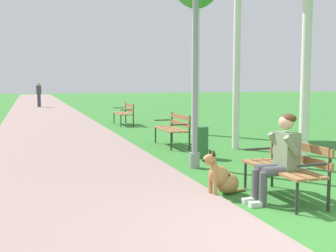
{
  "coord_description": "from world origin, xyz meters",
  "views": [
    {
      "loc": [
        -2.87,
        -3.92,
        1.69
      ],
      "look_at": [
        -0.53,
        3.38,
        0.9
      ],
      "focal_mm": 46.21,
      "sensor_mm": 36.0,
      "label": 1
    }
  ],
  "objects_px": {
    "lamp_post_near": "(195,67)",
    "park_bench_near": "(287,164)",
    "litter_bin": "(200,142)",
    "pedestrian_distant": "(39,95)",
    "park_bench_mid": "(174,127)",
    "person_seated_on_near_bench": "(280,155)",
    "park_bench_far": "(125,112)",
    "dog_shepherd": "(222,178)"
  },
  "relations": [
    {
      "from": "person_seated_on_near_bench",
      "to": "lamp_post_near",
      "type": "xyz_separation_m",
      "value": [
        -0.24,
        2.64,
        1.29
      ]
    },
    {
      "from": "park_bench_far",
      "to": "dog_shepherd",
      "type": "bearing_deg",
      "value": -94.4
    },
    {
      "from": "lamp_post_near",
      "to": "pedestrian_distant",
      "type": "xyz_separation_m",
      "value": [
        -2.45,
        21.69,
        -1.13
      ]
    },
    {
      "from": "park_bench_near",
      "to": "lamp_post_near",
      "type": "bearing_deg",
      "value": 100.09
    },
    {
      "from": "dog_shepherd",
      "to": "pedestrian_distant",
      "type": "relative_size",
      "value": 0.5
    },
    {
      "from": "park_bench_far",
      "to": "person_seated_on_near_bench",
      "type": "height_order",
      "value": "person_seated_on_near_bench"
    },
    {
      "from": "park_bench_mid",
      "to": "person_seated_on_near_bench",
      "type": "distance_m",
      "value": 5.52
    },
    {
      "from": "park_bench_mid",
      "to": "lamp_post_near",
      "type": "xyz_separation_m",
      "value": [
        -0.53,
        -2.87,
        1.46
      ]
    },
    {
      "from": "person_seated_on_near_bench",
      "to": "litter_bin",
      "type": "xyz_separation_m",
      "value": [
        0.29,
        3.66,
        -0.33
      ]
    },
    {
      "from": "litter_bin",
      "to": "lamp_post_near",
      "type": "bearing_deg",
      "value": -117.49
    },
    {
      "from": "park_bench_near",
      "to": "pedestrian_distant",
      "type": "xyz_separation_m",
      "value": [
        -2.9,
        24.19,
        0.33
      ]
    },
    {
      "from": "person_seated_on_near_bench",
      "to": "lamp_post_near",
      "type": "relative_size",
      "value": 0.33
    },
    {
      "from": "park_bench_near",
      "to": "litter_bin",
      "type": "height_order",
      "value": "park_bench_near"
    },
    {
      "from": "park_bench_mid",
      "to": "park_bench_far",
      "type": "distance_m",
      "value": 5.87
    },
    {
      "from": "park_bench_mid",
      "to": "dog_shepherd",
      "type": "height_order",
      "value": "park_bench_mid"
    },
    {
      "from": "park_bench_far",
      "to": "lamp_post_near",
      "type": "height_order",
      "value": "lamp_post_near"
    },
    {
      "from": "lamp_post_near",
      "to": "park_bench_mid",
      "type": "bearing_deg",
      "value": 79.51
    },
    {
      "from": "litter_bin",
      "to": "pedestrian_distant",
      "type": "xyz_separation_m",
      "value": [
        -2.98,
        20.67,
        0.49
      ]
    },
    {
      "from": "park_bench_far",
      "to": "lamp_post_near",
      "type": "relative_size",
      "value": 0.39
    },
    {
      "from": "park_bench_mid",
      "to": "person_seated_on_near_bench",
      "type": "height_order",
      "value": "person_seated_on_near_bench"
    },
    {
      "from": "lamp_post_near",
      "to": "park_bench_near",
      "type": "bearing_deg",
      "value": -79.91
    },
    {
      "from": "person_seated_on_near_bench",
      "to": "park_bench_mid",
      "type": "bearing_deg",
      "value": 86.96
    },
    {
      "from": "park_bench_near",
      "to": "dog_shepherd",
      "type": "xyz_separation_m",
      "value": [
        -0.79,
        0.49,
        -0.25
      ]
    },
    {
      "from": "park_bench_near",
      "to": "lamp_post_near",
      "type": "distance_m",
      "value": 2.94
    },
    {
      "from": "person_seated_on_near_bench",
      "to": "litter_bin",
      "type": "height_order",
      "value": "person_seated_on_near_bench"
    },
    {
      "from": "litter_bin",
      "to": "pedestrian_distant",
      "type": "relative_size",
      "value": 0.42
    },
    {
      "from": "park_bench_far",
      "to": "dog_shepherd",
      "type": "height_order",
      "value": "park_bench_far"
    },
    {
      "from": "lamp_post_near",
      "to": "pedestrian_distant",
      "type": "height_order",
      "value": "lamp_post_near"
    },
    {
      "from": "park_bench_mid",
      "to": "litter_bin",
      "type": "bearing_deg",
      "value": -90.08
    },
    {
      "from": "park_bench_far",
      "to": "litter_bin",
      "type": "relative_size",
      "value": 2.14
    },
    {
      "from": "dog_shepherd",
      "to": "lamp_post_near",
      "type": "height_order",
      "value": "lamp_post_near"
    },
    {
      "from": "dog_shepherd",
      "to": "lamp_post_near",
      "type": "relative_size",
      "value": 0.22
    },
    {
      "from": "park_bench_near",
      "to": "park_bench_mid",
      "type": "distance_m",
      "value": 5.38
    },
    {
      "from": "park_bench_near",
      "to": "park_bench_far",
      "type": "relative_size",
      "value": 1.0
    },
    {
      "from": "litter_bin",
      "to": "park_bench_near",
      "type": "bearing_deg",
      "value": -91.34
    },
    {
      "from": "park_bench_near",
      "to": "park_bench_far",
      "type": "height_order",
      "value": "same"
    },
    {
      "from": "pedestrian_distant",
      "to": "litter_bin",
      "type": "bearing_deg",
      "value": -81.8
    },
    {
      "from": "park_bench_near",
      "to": "park_bench_mid",
      "type": "bearing_deg",
      "value": 89.09
    },
    {
      "from": "person_seated_on_near_bench",
      "to": "lamp_post_near",
      "type": "bearing_deg",
      "value": 95.18
    },
    {
      "from": "park_bench_mid",
      "to": "park_bench_near",
      "type": "bearing_deg",
      "value": -90.91
    },
    {
      "from": "litter_bin",
      "to": "person_seated_on_near_bench",
      "type": "bearing_deg",
      "value": -94.53
    },
    {
      "from": "park_bench_far",
      "to": "park_bench_mid",
      "type": "bearing_deg",
      "value": -89.54
    }
  ]
}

